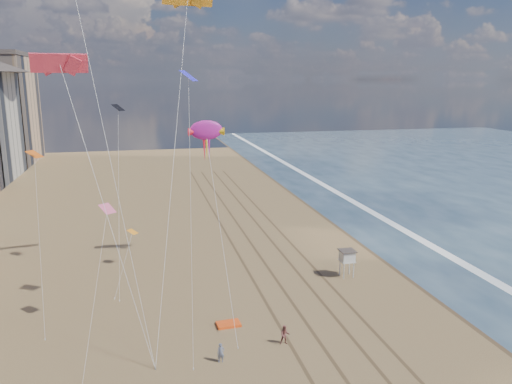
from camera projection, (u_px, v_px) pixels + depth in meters
wet_sand at (372, 230)px, 69.64m from camera, size 260.00×260.00×0.00m
foam at (399, 228)px, 70.57m from camera, size 260.00×260.00×0.00m
tracks at (278, 264)px, 56.50m from camera, size 7.68×120.00×0.01m
lifeguard_stand at (347, 256)px, 52.61m from camera, size 1.63×1.63×2.94m
grounded_kite at (228, 324)px, 42.51m from camera, size 2.08×1.40×0.23m
show_kite at (206, 131)px, 54.60m from camera, size 4.02×10.46×24.52m
kite_flyer_a at (221, 353)px, 36.85m from camera, size 0.56×0.38×1.49m
kite_flyer_b at (285, 335)px, 39.36m from camera, size 0.85×0.70×1.59m
small_kites at (116, 151)px, 44.99m from camera, size 15.06×16.08×17.39m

